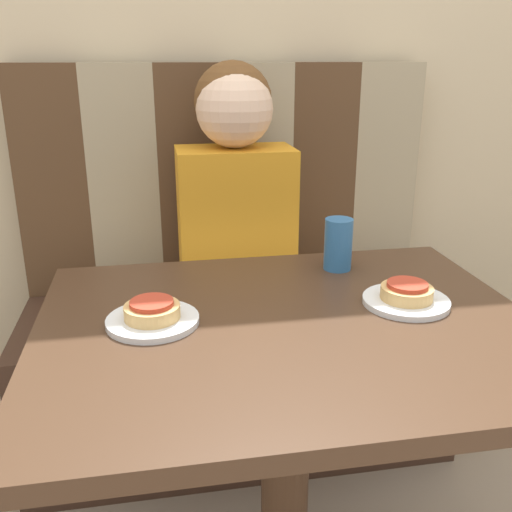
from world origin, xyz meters
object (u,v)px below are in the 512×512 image
at_px(plate_left, 153,321).
at_px(plate_right, 406,301).
at_px(pizza_right, 407,291).
at_px(person, 235,184).
at_px(drinking_cup, 338,244).
at_px(pizza_left, 152,310).

relative_size(plate_left, plate_right, 1.00).
distance_m(plate_left, plate_right, 0.50).
relative_size(plate_left, pizza_right, 1.66).
height_order(person, plate_right, person).
xyz_separation_m(plate_left, drinking_cup, (0.43, 0.22, 0.05)).
height_order(plate_left, pizza_left, pizza_left).
relative_size(person, plate_left, 4.27).
height_order(plate_left, plate_right, same).
xyz_separation_m(plate_right, pizza_right, (0.00, 0.00, 0.02)).
relative_size(pizza_left, pizza_right, 1.00).
distance_m(pizza_right, drinking_cup, 0.23).
distance_m(plate_left, pizza_left, 0.02).
xyz_separation_m(pizza_left, drinking_cup, (0.43, 0.22, 0.03)).
bearing_deg(plate_left, pizza_right, 0.00).
bearing_deg(plate_right, pizza_left, 180.00).
bearing_deg(plate_left, pizza_left, 0.00).
bearing_deg(plate_left, plate_right, 0.00).
distance_m(plate_left, pizza_right, 0.51).
bearing_deg(pizza_left, pizza_right, 0.00).
height_order(plate_right, drinking_cup, drinking_cup).
bearing_deg(person, plate_right, -69.13).
bearing_deg(drinking_cup, plate_right, -71.40).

